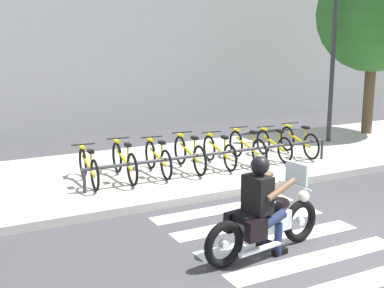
# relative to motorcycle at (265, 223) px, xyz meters

# --- Properties ---
(ground_plane) EXTENTS (48.00, 48.00, 0.00)m
(ground_plane) POSITION_rel_motorcycle_xyz_m (0.92, -0.50, -0.46)
(ground_plane) COLOR #424244
(sidewalk) EXTENTS (24.00, 4.40, 0.15)m
(sidewalk) POSITION_rel_motorcycle_xyz_m (0.92, 4.61, -0.39)
(sidewalk) COLOR #B7B2A8
(sidewalk) RESTS_ON ground
(crosswalk_stripe_1) EXTENTS (2.80, 0.40, 0.01)m
(crosswalk_stripe_1) POSITION_rel_motorcycle_xyz_m (0.50, -1.30, -0.46)
(crosswalk_stripe_1) COLOR white
(crosswalk_stripe_1) RESTS_ON ground
(crosswalk_stripe_2) EXTENTS (2.80, 0.40, 0.01)m
(crosswalk_stripe_2) POSITION_rel_motorcycle_xyz_m (0.50, -0.50, -0.46)
(crosswalk_stripe_2) COLOR white
(crosswalk_stripe_2) RESTS_ON ground
(crosswalk_stripe_3) EXTENTS (2.80, 0.40, 0.01)m
(crosswalk_stripe_3) POSITION_rel_motorcycle_xyz_m (0.50, 0.30, -0.46)
(crosswalk_stripe_3) COLOR white
(crosswalk_stripe_3) RESTS_ON ground
(crosswalk_stripe_4) EXTENTS (2.80, 0.40, 0.01)m
(crosswalk_stripe_4) POSITION_rel_motorcycle_xyz_m (0.50, 1.10, -0.46)
(crosswalk_stripe_4) COLOR white
(crosswalk_stripe_4) RESTS_ON ground
(crosswalk_stripe_5) EXTENTS (2.80, 0.40, 0.01)m
(crosswalk_stripe_5) POSITION_rel_motorcycle_xyz_m (0.50, 1.90, -0.46)
(crosswalk_stripe_5) COLOR white
(crosswalk_stripe_5) RESTS_ON ground
(motorcycle) EXTENTS (2.12, 0.75, 1.24)m
(motorcycle) POSITION_rel_motorcycle_xyz_m (0.00, 0.00, 0.00)
(motorcycle) COLOR black
(motorcycle) RESTS_ON ground
(rider) EXTENTS (0.68, 0.60, 1.45)m
(rider) POSITION_rel_motorcycle_xyz_m (-0.08, -0.01, 0.37)
(rider) COLOR black
(rider) RESTS_ON ground
(bicycle_0) EXTENTS (0.48, 1.67, 0.74)m
(bicycle_0) POSITION_rel_motorcycle_xyz_m (-1.33, 4.08, 0.03)
(bicycle_0) COLOR black
(bicycle_0) RESTS_ON sidewalk
(bicycle_1) EXTENTS (0.48, 1.75, 0.79)m
(bicycle_1) POSITION_rel_motorcycle_xyz_m (-0.58, 4.07, 0.05)
(bicycle_1) COLOR black
(bicycle_1) RESTS_ON sidewalk
(bicycle_2) EXTENTS (0.48, 1.60, 0.76)m
(bicycle_2) POSITION_rel_motorcycle_xyz_m (0.17, 4.07, 0.03)
(bicycle_2) COLOR black
(bicycle_2) RESTS_ON sidewalk
(bicycle_3) EXTENTS (0.48, 1.72, 0.79)m
(bicycle_3) POSITION_rel_motorcycle_xyz_m (0.92, 4.07, 0.05)
(bicycle_3) COLOR black
(bicycle_3) RESTS_ON sidewalk
(bicycle_4) EXTENTS (0.48, 1.64, 0.73)m
(bicycle_4) POSITION_rel_motorcycle_xyz_m (1.67, 4.08, 0.02)
(bicycle_4) COLOR black
(bicycle_4) RESTS_ON sidewalk
(bicycle_5) EXTENTS (0.48, 1.73, 0.78)m
(bicycle_5) POSITION_rel_motorcycle_xyz_m (2.42, 4.07, 0.04)
(bicycle_5) COLOR black
(bicycle_5) RESTS_ON sidewalk
(bicycle_6) EXTENTS (0.48, 1.56, 0.73)m
(bicycle_6) POSITION_rel_motorcycle_xyz_m (3.17, 4.07, 0.02)
(bicycle_6) COLOR black
(bicycle_6) RESTS_ON sidewalk
(bicycle_7) EXTENTS (0.48, 1.63, 0.75)m
(bicycle_7) POSITION_rel_motorcycle_xyz_m (3.92, 4.07, 0.03)
(bicycle_7) COLOR black
(bicycle_7) RESTS_ON sidewalk
(bike_rack) EXTENTS (5.85, 0.07, 0.49)m
(bike_rack) POSITION_rel_motorcycle_xyz_m (1.30, 3.52, 0.11)
(bike_rack) COLOR #333338
(bike_rack) RESTS_ON sidewalk
(street_lamp) EXTENTS (0.28, 0.28, 4.72)m
(street_lamp) POSITION_rel_motorcycle_xyz_m (5.73, 5.01, 2.36)
(street_lamp) COLOR #2D2D33
(street_lamp) RESTS_ON ground
(tree_near_rack) EXTENTS (3.29, 3.29, 5.25)m
(tree_near_rack) POSITION_rel_motorcycle_xyz_m (7.58, 5.41, 3.12)
(tree_near_rack) COLOR brown
(tree_near_rack) RESTS_ON ground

